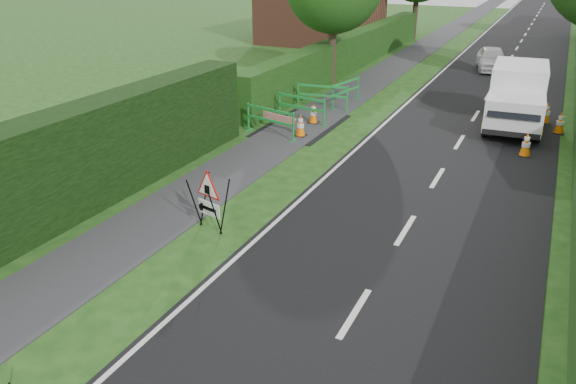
% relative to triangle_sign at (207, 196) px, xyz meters
% --- Properties ---
extents(ground, '(120.00, 120.00, 0.00)m').
position_rel_triangle_sign_xyz_m(ground, '(1.56, -2.61, -0.86)').
color(ground, '#1A4413').
rests_on(ground, ground).
extents(road_surface, '(6.00, 90.00, 0.02)m').
position_rel_triangle_sign_xyz_m(road_surface, '(4.06, 32.39, -0.85)').
color(road_surface, black).
rests_on(road_surface, ground).
extents(footpath, '(2.00, 90.00, 0.02)m').
position_rel_triangle_sign_xyz_m(footpath, '(-1.44, 32.39, -0.85)').
color(footpath, '#2D2D30').
rests_on(footpath, ground).
extents(hedge_west_near, '(1.10, 18.00, 2.50)m').
position_rel_triangle_sign_xyz_m(hedge_west_near, '(-3.44, -2.61, -0.86)').
color(hedge_west_near, black).
rests_on(hedge_west_near, ground).
extents(hedge_west_far, '(1.00, 24.00, 1.80)m').
position_rel_triangle_sign_xyz_m(hedge_west_far, '(-3.44, 19.39, -0.86)').
color(hedge_west_far, '#14380F').
rests_on(hedge_west_far, ground).
extents(triangle_sign, '(1.04, 1.04, 1.24)m').
position_rel_triangle_sign_xyz_m(triangle_sign, '(0.00, 0.00, 0.00)').
color(triangle_sign, black).
rests_on(triangle_sign, ground).
extents(works_van, '(2.07, 4.74, 2.12)m').
position_rel_triangle_sign_xyz_m(works_van, '(5.44, 11.59, 0.26)').
color(works_van, silver).
rests_on(works_van, ground).
extents(traffic_cone_0, '(0.38, 0.38, 0.79)m').
position_rel_triangle_sign_xyz_m(traffic_cone_0, '(6.10, 8.39, -0.47)').
color(traffic_cone_0, black).
rests_on(traffic_cone_0, ground).
extents(traffic_cone_1, '(0.38, 0.38, 0.79)m').
position_rel_triangle_sign_xyz_m(traffic_cone_1, '(6.98, 11.37, -0.47)').
color(traffic_cone_1, black).
rests_on(traffic_cone_1, ground).
extents(traffic_cone_2, '(0.38, 0.38, 0.79)m').
position_rel_triangle_sign_xyz_m(traffic_cone_2, '(6.48, 12.55, -0.47)').
color(traffic_cone_2, black).
rests_on(traffic_cone_2, ground).
extents(traffic_cone_3, '(0.38, 0.38, 0.79)m').
position_rel_triangle_sign_xyz_m(traffic_cone_3, '(-0.98, 7.25, -0.47)').
color(traffic_cone_3, black).
rests_on(traffic_cone_3, ground).
extents(traffic_cone_4, '(0.38, 0.38, 0.79)m').
position_rel_triangle_sign_xyz_m(traffic_cone_4, '(-1.20, 8.88, -0.47)').
color(traffic_cone_4, black).
rests_on(traffic_cone_4, ground).
extents(ped_barrier_0, '(2.08, 0.83, 1.00)m').
position_rel_triangle_sign_xyz_m(ped_barrier_0, '(-1.92, 6.82, -0.23)').
color(ped_barrier_0, '#198A33').
rests_on(ped_barrier_0, ground).
extents(ped_barrier_1, '(2.09, 0.74, 1.00)m').
position_rel_triangle_sign_xyz_m(ped_barrier_1, '(-1.66, 8.81, -0.23)').
color(ped_barrier_1, '#198A33').
rests_on(ped_barrier_1, ground).
extents(ped_barrier_2, '(2.09, 0.63, 1.00)m').
position_rel_triangle_sign_xyz_m(ped_barrier_2, '(-1.65, 10.84, -0.23)').
color(ped_barrier_2, '#198A33').
rests_on(ped_barrier_2, ground).
extents(ped_barrier_3, '(0.74, 2.09, 1.00)m').
position_rel_triangle_sign_xyz_m(ped_barrier_3, '(-1.07, 11.96, -0.23)').
color(ped_barrier_3, '#198A33').
rests_on(ped_barrier_3, ground).
extents(redwhite_plank, '(1.46, 0.44, 0.25)m').
position_rel_triangle_sign_xyz_m(redwhite_plank, '(-1.93, 7.55, -0.86)').
color(redwhite_plank, red).
rests_on(redwhite_plank, ground).
extents(hatchback_car, '(2.08, 3.71, 1.19)m').
position_rel_triangle_sign_xyz_m(hatchback_car, '(3.41, 21.91, -0.26)').
color(hatchback_car, silver).
rests_on(hatchback_car, ground).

